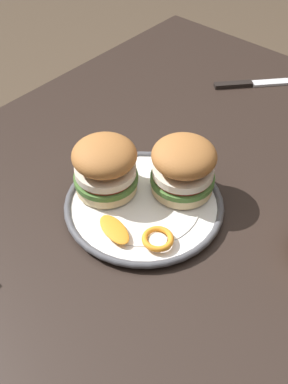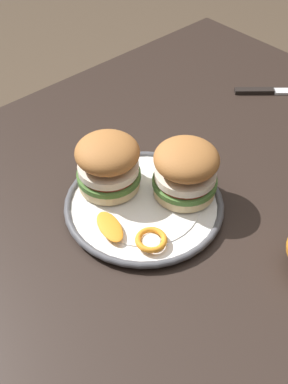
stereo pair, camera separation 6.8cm
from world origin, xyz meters
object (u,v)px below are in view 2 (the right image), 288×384
(dining_table, at_px, (145,225))
(dinner_plate, at_px, (144,205))
(sandwich_half_right, at_px, (186,169))
(table_knife, at_px, (275,91))
(sandwich_half_left, at_px, (108,163))

(dining_table, relative_size, dinner_plate, 4.40)
(dining_table, height_order, sandwich_half_right, sandwich_half_right)
(table_knife, bearing_deg, dining_table, 3.71)
(sandwich_half_left, relative_size, table_knife, 0.88)
(sandwich_half_right, bearing_deg, table_knife, -166.31)
(dinner_plate, distance_m, sandwich_half_left, 0.10)
(sandwich_half_left, xyz_separation_m, sandwich_half_right, (-0.09, 0.10, 0.00))
(dinner_plate, bearing_deg, sandwich_half_left, -76.66)
(dining_table, xyz_separation_m, dinner_plate, (0.04, 0.04, 0.12))
(sandwich_half_right, xyz_separation_m, table_knife, (-0.40, -0.10, -0.07))
(sandwich_half_right, bearing_deg, dinner_plate, -22.46)
(dining_table, xyz_separation_m, table_knife, (-0.43, -0.03, 0.11))
(dinner_plate, xyz_separation_m, sandwich_half_right, (-0.07, 0.03, 0.06))
(dinner_plate, height_order, table_knife, dinner_plate)
(dining_table, height_order, table_knife, table_knife)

